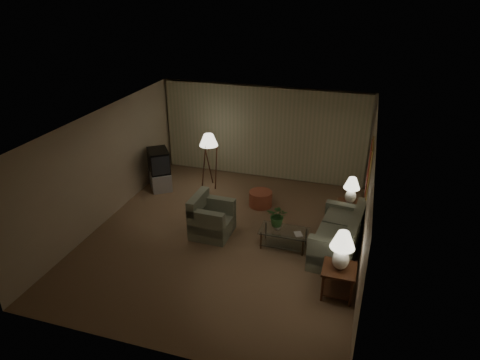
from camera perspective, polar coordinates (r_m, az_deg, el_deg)
name	(u,v)px	position (r m, az deg, el deg)	size (l,w,h in m)	color
ground	(225,235)	(9.93, -1.99, -7.40)	(7.00, 7.00, 0.00)	#7F6146
room_shell	(245,142)	(10.43, 0.68, 5.04)	(6.04, 7.02, 2.72)	beige
sofa	(337,237)	(9.38, 12.83, -7.48)	(1.95, 1.26, 0.78)	gray
armchair	(212,220)	(9.81, -3.74, -5.28)	(0.94, 0.90, 0.76)	gray
side_table_near	(339,276)	(8.25, 13.00, -12.39)	(0.61, 0.61, 0.60)	#361C0E
side_table_far	(349,210)	(10.44, 14.30, -3.89)	(0.56, 0.47, 0.60)	#361C0E
table_lamp_near	(342,247)	(7.88, 13.46, -8.73)	(0.45, 0.45, 0.77)	white
table_lamp_far	(352,188)	(10.18, 14.65, -1.06)	(0.38, 0.38, 0.65)	white
coffee_table	(284,236)	(9.45, 5.86, -7.43)	(1.05, 0.57, 0.41)	silver
tv_cabinet	(160,179)	(12.20, -10.60, 0.11)	(0.92, 0.99, 0.50)	#9F9FA2
crt_tv	(159,161)	(11.97, -10.81, 2.54)	(0.85, 0.89, 0.62)	black
floor_lamp	(209,160)	(11.84, -4.12, 2.70)	(0.51, 0.51, 1.56)	#361C0E
ottoman	(261,199)	(11.08, 2.76, -2.50)	(0.59, 0.59, 0.39)	#AF513B
vase	(277,226)	(9.36, 5.02, -6.19)	(0.15, 0.15, 0.15)	white
flowers	(278,214)	(9.20, 5.09, -4.48)	(0.44, 0.38, 0.49)	#356C30
book	(295,234)	(9.26, 7.30, -7.21)	(0.16, 0.22, 0.02)	olive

